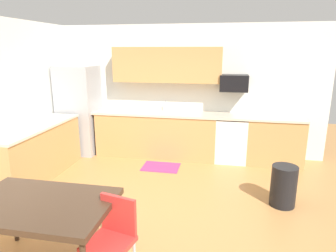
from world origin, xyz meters
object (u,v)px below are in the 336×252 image
dining_table (39,208)px  trash_bin (283,186)px  refrigerator (79,110)px  chair_near_table (113,235)px  microwave (234,83)px  oven_range (231,139)px

dining_table → trash_bin: dining_table is taller
refrigerator → chair_near_table: size_ratio=2.20×
microwave → chair_near_table: size_ratio=0.64×
microwave → chair_near_table: bearing=-107.3°
refrigerator → microwave: bearing=3.2°
refrigerator → trash_bin: (3.95, -1.62, -0.63)m
refrigerator → trash_bin: refrigerator is taller
oven_range → dining_table: size_ratio=0.65×
chair_near_table → oven_range: bearing=72.2°
oven_range → microwave: microwave is taller
dining_table → chair_near_table: (0.73, 0.01, -0.21)m
dining_table → microwave: bearing=62.9°
refrigerator → oven_range: refrigerator is taller
dining_table → chair_near_table: bearing=1.1°
trash_bin → refrigerator: bearing=157.7°
microwave → trash_bin: (0.73, -1.80, -1.26)m
refrigerator → chair_near_table: refrigerator is taller
oven_range → microwave: (0.00, 0.10, 1.11)m
oven_range → refrigerator: bearing=-178.6°
refrigerator → oven_range: 3.26m
dining_table → chair_near_table: chair_near_table is taller
trash_bin → oven_range: bearing=113.2°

